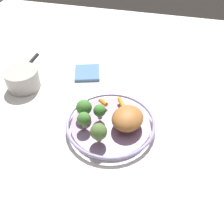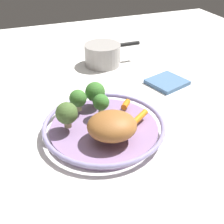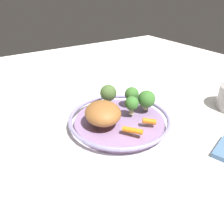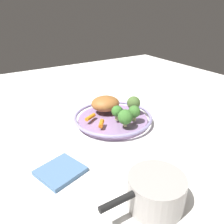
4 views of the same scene
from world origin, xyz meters
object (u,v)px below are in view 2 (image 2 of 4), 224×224
Objects in this scene: baby_carrot_center at (140,117)px; broccoli_floret_mid at (67,114)px; saucepan at (103,55)px; broccoli_floret_edge at (78,99)px; roast_chicken_piece at (111,126)px; baby_carrot_near_rim at (126,104)px; dish_towel at (167,82)px; serving_bowl at (104,128)px; broccoli_floret_large at (101,103)px; broccoli_floret_small at (95,92)px.

broccoli_floret_mid is at bearing 168.51° from baby_carrot_center.
saucepan is at bearing 83.34° from baby_carrot_center.
broccoli_floret_edge is at bearing -119.44° from saucepan.
roast_chicken_piece is 0.15m from baby_carrot_near_rim.
broccoli_floret_mid is at bearing -156.78° from dish_towel.
broccoli_floret_large is (0.01, 0.04, 0.05)m from serving_bowl.
broccoli_floret_mid reaches higher than baby_carrot_center.
broccoli_floret_edge reaches higher than baby_carrot_center.
broccoli_floret_edge reaches higher than serving_bowl.
dish_towel is (0.22, 0.14, -0.04)m from baby_carrot_near_rim.
broccoli_floret_edge is at bearing 166.05° from baby_carrot_near_rim.
broccoli_floret_edge is 0.39m from saucepan.
roast_chicken_piece is at bearing -94.94° from broccoli_floret_small.
baby_carrot_center reaches higher than dish_towel.
saucepan is at bearing 67.04° from broccoli_floret_small.
roast_chicken_piece is 1.74× the size of broccoli_floret_mid.
baby_carrot_near_rim is 0.38m from saucepan.
broccoli_floret_small is at bearing 18.38° from broccoli_floret_edge.
dish_towel is at bearing 23.22° from broccoli_floret_mid.
serving_bowl is 0.36m from dish_towel.
baby_carrot_center is at bearing -81.87° from baby_carrot_near_rim.
baby_carrot_center is at bearing 22.16° from roast_chicken_piece.
broccoli_floret_small is 0.13m from broccoli_floret_mid.
broccoli_floret_mid reaches higher than baby_carrot_near_rim.
serving_bowl is 8.02× the size of baby_carrot_near_rim.
broccoli_floret_mid is at bearing 138.56° from roast_chicken_piece.
baby_carrot_center is 0.07m from baby_carrot_near_rim.
broccoli_floret_large reaches higher than serving_bowl.
serving_bowl is at bearing -10.69° from broccoli_floret_mid.
baby_carrot_center is (0.10, -0.02, 0.02)m from serving_bowl.
baby_carrot_near_rim is 0.65× the size of broccoli_floret_edge.
broccoli_floret_large is (0.01, 0.10, 0.01)m from roast_chicken_piece.
baby_carrot_near_rim is 0.18m from broccoli_floret_mid.
dish_towel is (0.35, 0.10, -0.06)m from broccoli_floret_edge.
serving_bowl is 0.11m from broccoli_floret_edge.
broccoli_floret_mid is 0.31× the size of saucepan.
broccoli_floret_small is (0.01, 0.10, 0.05)m from serving_bowl.
broccoli_floret_large is 0.34m from dish_towel.
broccoli_floret_large is (-0.08, -0.01, 0.03)m from baby_carrot_near_rim.
saucepan is (0.19, 0.34, -0.03)m from broccoli_floret_edge.
broccoli_floret_mid is 0.58× the size of dish_towel.
saucepan is at bearing 70.90° from serving_bowl.
saucepan is (0.24, 0.41, -0.03)m from broccoli_floret_mid.
serving_bowl is at bearing -100.10° from broccoli_floret_large.
saucepan is 0.29m from dish_towel.
broccoli_floret_small is 0.31m from dish_towel.
baby_carrot_near_rim is 0.67× the size of broccoli_floret_large.
roast_chicken_piece reaches higher than saucepan.
broccoli_floret_small reaches higher than broccoli_floret_large.
roast_chicken_piece is 0.10m from broccoli_floret_large.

